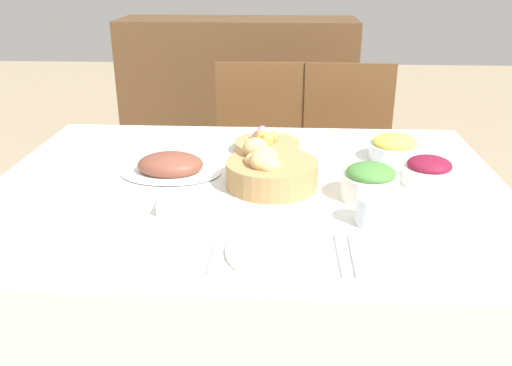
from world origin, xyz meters
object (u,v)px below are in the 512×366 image
at_px(pineapple_bowl, 394,148).
at_px(dinner_plate, 277,252).
at_px(chair_far_right, 348,156).
at_px(drinking_cup, 371,211).
at_px(sideboard, 239,100).
at_px(bread_basket, 270,170).
at_px(fork, 215,251).
at_px(egg_basket, 267,144).
at_px(butter_dish, 182,206).
at_px(knife, 340,255).
at_px(ham_platter, 170,166).
at_px(spoon, 354,255).
at_px(chair_far_center, 260,154).
at_px(beet_salad_bowl, 429,171).
at_px(green_salad_bowl, 370,182).

height_order(pineapple_bowl, dinner_plate, pineapple_bowl).
height_order(chair_far_right, drinking_cup, chair_far_right).
xyz_separation_m(sideboard, bread_basket, (0.25, -1.90, 0.27)).
xyz_separation_m(dinner_plate, fork, (-0.14, 0.00, -0.00)).
distance_m(chair_far_right, egg_basket, 0.77).
distance_m(dinner_plate, drinking_cup, 0.28).
relative_size(chair_far_right, butter_dish, 7.48).
xyz_separation_m(bread_basket, knife, (0.17, -0.39, -0.05)).
height_order(dinner_plate, butter_dish, butter_dish).
xyz_separation_m(ham_platter, spoon, (0.50, -0.47, -0.02)).
bearing_deg(sideboard, ham_platter, -91.72).
xyz_separation_m(chair_far_center, beet_salad_bowl, (0.53, -0.90, 0.28)).
bearing_deg(knife, bread_basket, 113.02).
bearing_deg(pineapple_bowl, dinner_plate, -120.14).
distance_m(egg_basket, beet_salad_bowl, 0.55).
relative_size(pineapple_bowl, fork, 0.88).
bearing_deg(butter_dish, bread_basket, 39.98).
distance_m(pineapple_bowl, spoon, 0.67).
xyz_separation_m(egg_basket, dinner_plate, (0.05, -0.70, -0.02)).
height_order(chair_far_center, drinking_cup, chair_far_center).
distance_m(fork, spoon, 0.31).
xyz_separation_m(chair_far_center, knife, (0.24, -1.33, 0.24)).
bearing_deg(egg_basket, chair_far_center, 94.52).
distance_m(bread_basket, knife, 0.43).
height_order(drinking_cup, butter_dish, drinking_cup).
xyz_separation_m(fork, drinking_cup, (0.37, 0.16, 0.03)).
xyz_separation_m(chair_far_center, dinner_plate, (0.10, -1.33, 0.24)).
relative_size(bread_basket, drinking_cup, 3.42).
height_order(fork, spoon, same).
bearing_deg(chair_far_right, beet_salad_bowl, -81.50).
height_order(beet_salad_bowl, fork, beet_salad_bowl).
distance_m(egg_basket, butter_dish, 0.53).
bearing_deg(dinner_plate, ham_platter, 125.42).
bearing_deg(knife, chair_far_right, 82.29).
distance_m(ham_platter, beet_salad_bowl, 0.77).
xyz_separation_m(green_salad_bowl, drinking_cup, (-0.02, -0.16, -0.01)).
height_order(bread_basket, knife, bread_basket).
height_order(bread_basket, fork, bread_basket).
bearing_deg(butter_dish, drinking_cup, -5.34).
xyz_separation_m(sideboard, green_salad_bowl, (0.53, -1.97, 0.27)).
distance_m(sideboard, bread_basket, 1.94).
relative_size(chair_far_center, drinking_cup, 11.47).
bearing_deg(butter_dish, green_salad_bowl, 13.09).
height_order(egg_basket, dinner_plate, egg_basket).
height_order(beet_salad_bowl, pineapple_bowl, pineapple_bowl).
height_order(egg_basket, pineapple_bowl, pineapple_bowl).
xyz_separation_m(green_salad_bowl, butter_dish, (-0.50, -0.12, -0.03)).
height_order(dinner_plate, drinking_cup, drinking_cup).
relative_size(ham_platter, pineapple_bowl, 1.88).
height_order(dinner_plate, knife, dinner_plate).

